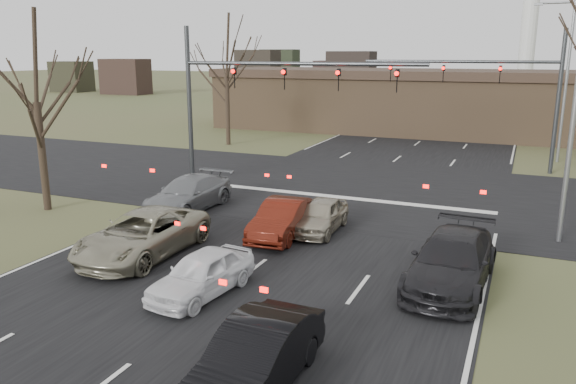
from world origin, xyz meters
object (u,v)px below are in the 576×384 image
at_px(car_silver_suv, 143,234).
at_px(car_silver_ahead, 320,215).
at_px(mast_arm_near, 246,87).
at_px(car_black_hatch, 256,358).
at_px(streetlight_right_far, 564,72).
at_px(car_red_ahead, 282,219).
at_px(building, 458,102).
at_px(mast_arm_far, 505,83).
at_px(streetlight_right_near, 572,86).
at_px(car_white_sedan, 202,273).
at_px(car_grey_ahead, 188,194).
at_px(car_charcoal_sedan, 452,261).

relative_size(car_silver_suv, car_silver_ahead, 1.45).
xyz_separation_m(mast_arm_near, car_black_hatch, (8.19, -15.59, -4.38)).
relative_size(streetlight_right_far, car_red_ahead, 2.41).
bearing_deg(building, mast_arm_far, -74.42).
bearing_deg(streetlight_right_near, car_silver_suv, -150.99).
xyz_separation_m(streetlight_right_near, car_silver_ahead, (-8.24, -2.24, -4.95)).
bearing_deg(car_white_sedan, car_silver_ahead, 87.70).
bearing_deg(car_silver_ahead, car_silver_suv, -134.85).
distance_m(building, car_grey_ahead, 30.67).
distance_m(streetlight_right_far, car_silver_ahead, 21.70).
distance_m(mast_arm_near, car_silver_ahead, 8.99).
xyz_separation_m(building, streetlight_right_far, (7.32, -11.00, 2.92)).
relative_size(streetlight_right_near, car_white_sedan, 2.70).
distance_m(streetlight_right_near, car_silver_ahead, 9.87).
height_order(mast_arm_far, car_white_sedan, mast_arm_far).
height_order(car_charcoal_sedan, car_silver_ahead, car_charcoal_sedan).
xyz_separation_m(car_silver_suv, car_black_hatch, (6.96, -5.48, -0.05)).
distance_m(mast_arm_near, car_silver_suv, 11.06).
distance_m(building, car_white_sedan, 37.18).
height_order(building, car_charcoal_sedan, building).
bearing_deg(car_white_sedan, mast_arm_far, 79.86).
bearing_deg(car_silver_ahead, streetlight_right_near, 13.56).
bearing_deg(car_charcoal_sedan, streetlight_right_near, 65.35).
height_order(mast_arm_near, car_black_hatch, mast_arm_near).
bearing_deg(car_charcoal_sedan, car_white_sedan, -149.12).
height_order(mast_arm_far, car_silver_ahead, mast_arm_far).
bearing_deg(car_white_sedan, mast_arm_near, 118.16).
xyz_separation_m(car_black_hatch, car_grey_ahead, (-8.71, 10.98, 0.03)).
bearing_deg(car_grey_ahead, car_red_ahead, -16.56).
xyz_separation_m(mast_arm_near, streetlight_right_far, (14.55, 14.00, 0.51)).
bearing_deg(car_charcoal_sedan, mast_arm_far, 91.91).
bearing_deg(streetlight_right_near, car_grey_ahead, -173.70).
height_order(car_silver_suv, car_charcoal_sedan, car_charcoal_sedan).
distance_m(streetlight_right_near, car_charcoal_sedan, 7.97).
height_order(streetlight_right_far, car_red_ahead, streetlight_right_far).
bearing_deg(car_red_ahead, car_charcoal_sedan, -23.47).
xyz_separation_m(car_silver_suv, car_white_sedan, (3.50, -1.94, -0.12)).
bearing_deg(streetlight_right_near, mast_arm_far, 101.47).
distance_m(car_silver_suv, car_silver_ahead, 6.69).
relative_size(car_white_sedan, car_charcoal_sedan, 0.71).
distance_m(car_silver_suv, car_black_hatch, 8.86).
bearing_deg(car_white_sedan, streetlight_right_far, 76.06).
bearing_deg(car_grey_ahead, car_white_sedan, -52.75).
relative_size(mast_arm_far, streetlight_right_near, 1.11).
height_order(mast_arm_near, streetlight_right_far, streetlight_right_far).
bearing_deg(car_grey_ahead, mast_arm_near, 85.58).
bearing_deg(car_silver_suv, mast_arm_far, 62.72).
bearing_deg(car_red_ahead, car_silver_ahead, 42.43).
bearing_deg(building, car_black_hatch, -88.65).
bearing_deg(car_silver_ahead, car_red_ahead, -135.15).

